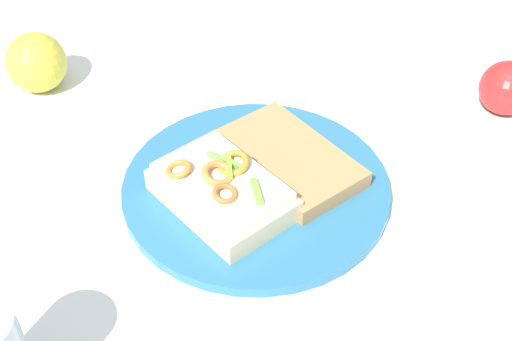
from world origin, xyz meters
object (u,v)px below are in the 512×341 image
(plate, at_px, (256,188))
(bread_slice_side, at_px, (288,159))
(sandwich, at_px, (222,190))
(apple_1, at_px, (507,88))
(apple_0, at_px, (36,63))

(plate, bearing_deg, bread_slice_side, 116.31)
(plate, relative_size, sandwich, 1.70)
(apple_1, bearing_deg, bread_slice_side, -80.95)
(plate, height_order, bread_slice_side, bread_slice_side)
(sandwich, relative_size, apple_0, 2.23)
(sandwich, relative_size, apple_1, 2.55)
(plate, distance_m, apple_1, 0.36)
(bread_slice_side, bearing_deg, plate, 92.78)
(plate, distance_m, sandwich, 0.06)
(sandwich, height_order, bread_slice_side, sandwich)
(plate, xyz_separation_m, apple_0, (-0.27, -0.23, 0.03))
(plate, xyz_separation_m, apple_1, (-0.07, 0.35, 0.03))
(plate, height_order, apple_1, apple_1)
(apple_0, bearing_deg, sandwich, 32.53)
(plate, distance_m, bread_slice_side, 0.05)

